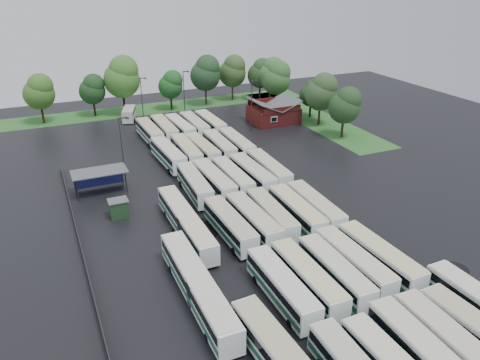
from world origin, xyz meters
name	(u,v)px	position (x,y,z in m)	size (l,w,h in m)	color
ground	(264,235)	(0.00, 0.00, 0.00)	(160.00, 160.00, 0.00)	black
brick_building	(273,114)	(24.00, 42.77, 1.87)	(10.07, 8.60, 5.39)	maroon
wash_shed	(99,174)	(-17.20, 22.02, 2.99)	(8.20, 4.20, 3.58)	#2D2D30
utility_hut	(119,208)	(-16.20, 12.60, 1.32)	(2.70, 2.20, 2.62)	#173A1C
grass_strip_north	(153,108)	(2.00, 64.80, 0.01)	(80.00, 10.00, 0.01)	#2A6524
grass_strip_east	(311,117)	(34.00, 42.80, 0.01)	(10.00, 50.00, 0.01)	#2A6524
west_fence	(79,238)	(-22.20, 8.00, 0.60)	(0.10, 50.00, 1.20)	#2D2D30
bus_r0c2	(423,355)	(2.08, -25.77, 1.88)	(3.02, 12.36, 3.42)	white
bus_r0c3	(450,345)	(5.09, -25.84, 1.86)	(2.89, 12.23, 3.39)	white
bus_r0c4	(480,337)	(8.30, -26.22, 1.87)	(3.18, 12.31, 3.40)	white
bus_r1c0	(282,287)	(-4.31, -12.62, 1.83)	(2.58, 11.93, 3.32)	white
bus_r1c1	(307,279)	(-1.19, -12.52, 1.85)	(2.61, 12.09, 3.36)	white
bus_r1c2	(335,272)	(2.18, -12.65, 1.80)	(2.71, 11.80, 3.27)	white
bus_r1c3	(353,262)	(5.06, -12.06, 1.84)	(2.72, 12.08, 3.35)	white
bus_r1c4	(379,257)	(8.30, -12.47, 1.89)	(2.99, 12.42, 3.44)	white
bus_r2c0	(230,225)	(-4.26, 1.25, 1.83)	(2.79, 12.02, 3.33)	white
bus_r2c1	(253,220)	(-1.05, 1.12, 1.85)	(2.79, 12.11, 3.36)	white
bus_r2c2	(271,215)	(1.87, 1.50, 1.80)	(2.98, 11.88, 3.28)	white
bus_r2c3	(296,211)	(5.34, 0.89, 1.86)	(2.82, 12.17, 3.37)	white
bus_r2c4	(315,207)	(8.24, 0.90, 1.86)	(2.97, 12.23, 3.38)	white
bus_r3c0	(195,184)	(-4.36, 14.69, 1.82)	(3.08, 11.99, 3.31)	white
bus_r3c1	(214,181)	(-1.27, 14.57, 1.88)	(2.90, 12.34, 3.42)	white
bus_r3c2	(232,178)	(1.88, 14.63, 1.81)	(2.55, 11.86, 3.30)	white
bus_r3c3	(252,174)	(5.20, 14.49, 1.88)	(2.86, 12.36, 3.43)	white
bus_r3c4	(268,170)	(8.45, 15.09, 1.88)	(2.92, 12.33, 3.41)	white
bus_r4c0	(168,155)	(-4.56, 28.08, 1.89)	(3.17, 12.44, 3.44)	white
bus_r4c1	(186,151)	(-1.10, 28.58, 1.85)	(2.82, 12.11, 3.36)	white
bus_r4c2	(202,149)	(1.81, 28.35, 1.82)	(2.89, 11.97, 3.31)	white
bus_r4c3	(219,146)	(5.27, 28.64, 1.83)	(2.80, 12.01, 3.33)	white
bus_r4c4	(237,144)	(8.49, 28.07, 1.88)	(2.81, 12.34, 3.42)	white
bus_r5c0	(150,132)	(-4.44, 41.79, 1.83)	(2.85, 12.00, 3.32)	white
bus_r5c1	(164,129)	(-1.24, 42.34, 1.87)	(2.62, 12.22, 3.40)	white
bus_r5c2	(180,128)	(1.93, 41.95, 1.83)	(3.06, 12.08, 3.34)	white
bus_r5c3	(194,125)	(5.11, 42.09, 1.87)	(2.61, 12.20, 3.39)	white
bus_r5c4	(210,124)	(8.57, 41.92, 1.86)	(2.77, 12.18, 3.38)	white
artic_bus_west_b	(186,222)	(-9.17, 4.17, 1.82)	(2.54, 17.71, 3.29)	white
artic_bus_west_c	(198,287)	(-12.24, -9.13, 1.89)	(2.65, 18.41, 3.42)	white
minibus	(129,114)	(-5.33, 57.20, 1.59)	(4.36, 6.99, 2.86)	silver
tree_north_0	(39,91)	(-23.05, 63.08, 7.16)	(6.72, 6.72, 11.13)	#331D11
tree_north_1	(93,89)	(-11.72, 64.17, 6.34)	(5.95, 5.95, 9.86)	black
tree_north_2	(122,76)	(-4.91, 63.01, 8.84)	(8.29, 8.29, 13.74)	black
tree_north_3	(171,84)	(6.27, 61.99, 6.18)	(5.82, 5.81, 9.62)	black
tree_north_4	(206,73)	(15.58, 62.90, 7.99)	(7.50, 7.50, 12.42)	#38291D
tree_north_5	(233,71)	(23.61, 64.65, 7.48)	(7.02, 7.02, 11.63)	#3C2D1D
tree_north_6	(261,73)	(30.27, 61.87, 6.92)	(6.49, 6.49, 10.75)	#31251B
tree_east_0	(346,105)	(32.27, 27.86, 6.75)	(6.34, 6.34, 10.49)	black
tree_east_1	(322,92)	(32.50, 36.87, 7.41)	(6.96, 6.96, 11.52)	black
tree_east_2	(312,93)	(33.83, 42.68, 5.73)	(5.41, 5.38, 8.92)	black
tree_east_3	(277,77)	(30.27, 53.09, 7.46)	(7.00, 7.00, 11.59)	black
tree_east_4	(271,73)	(32.04, 59.49, 7.26)	(6.82, 6.82, 11.29)	black
lamp_post_ne	(252,102)	(16.83, 38.89, 6.30)	(1.67, 0.33, 10.86)	#2D2D30
lamp_post_nw	(123,145)	(-12.89, 23.94, 6.29)	(1.67, 0.33, 10.83)	#2D2D30
lamp_post_back_w	(142,96)	(-2.38, 55.32, 5.70)	(1.51, 0.29, 9.82)	#2D2D30
lamp_post_back_e	(184,90)	(7.42, 55.26, 6.08)	(1.61, 0.31, 10.48)	#2D2D30
puddle_0	(331,324)	(-1.57, -17.70, 0.00)	(5.74, 5.74, 0.01)	black
puddle_1	(468,342)	(8.73, -24.91, 0.00)	(3.16, 3.16, 0.01)	black
puddle_2	(196,230)	(-7.63, 4.73, 0.00)	(6.42, 6.42, 0.01)	black
puddle_3	(318,242)	(5.55, -4.39, 0.00)	(3.41, 3.41, 0.01)	black
puddle_4	(455,269)	(16.86, -15.85, 0.00)	(3.09, 3.09, 0.01)	black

